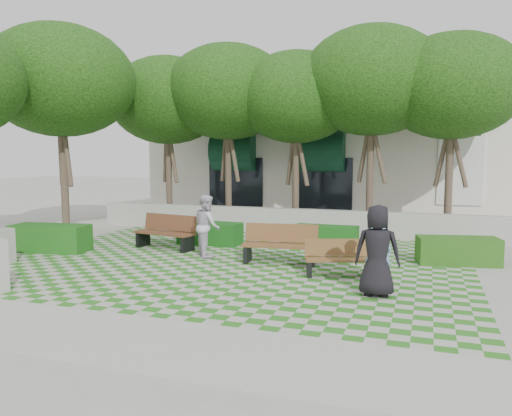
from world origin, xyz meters
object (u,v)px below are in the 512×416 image
at_px(bench_mid, 280,245).
at_px(person_blue, 378,250).
at_px(bench_east, 340,259).
at_px(person_white, 207,226).
at_px(bench_west, 166,232).
at_px(hedge_midleft, 210,233).
at_px(hedge_midright, 326,237).
at_px(person_dark, 377,251).
at_px(hedge_west, 50,238).
at_px(hedge_east, 458,251).

height_order(bench_mid, person_blue, person_blue).
xyz_separation_m(bench_east, person_blue, (0.92, -0.70, 0.39)).
xyz_separation_m(bench_east, person_white, (-3.87, 1.05, 0.46)).
relative_size(bench_mid, bench_west, 0.98).
height_order(hedge_midleft, person_white, person_white).
relative_size(bench_west, person_blue, 1.27).
bearing_deg(person_white, bench_east, -143.59).
height_order(bench_east, hedge_midright, bench_east).
bearing_deg(person_dark, bench_west, -27.99).
distance_m(hedge_west, person_white, 4.76).
relative_size(bench_west, person_white, 1.17).
height_order(bench_mid, person_dark, person_dark).
xyz_separation_m(bench_mid, person_white, (-2.17, 0.19, 0.38)).
height_order(hedge_west, person_white, person_white).
relative_size(bench_mid, hedge_west, 0.89).
relative_size(hedge_midleft, hedge_west, 0.89).
bearing_deg(hedge_east, person_white, -169.61).
xyz_separation_m(bench_west, person_white, (1.66, -0.67, 0.37)).
relative_size(hedge_west, person_white, 1.30).
height_order(bench_west, person_white, person_white).
bearing_deg(bench_east, bench_west, 144.51).
relative_size(bench_east, person_dark, 0.92).
distance_m(bench_west, hedge_midright, 4.84).
distance_m(hedge_west, person_dark, 9.67).
xyz_separation_m(bench_mid, person_blue, (2.62, -1.56, 0.31)).
bearing_deg(person_dark, hedge_midright, -69.87).
distance_m(hedge_midleft, person_blue, 6.59).
bearing_deg(hedge_west, person_dark, -9.91).
distance_m(bench_mid, person_white, 2.21).
bearing_deg(hedge_east, hedge_west, -169.72).
distance_m(hedge_west, person_blue, 9.50).
xyz_separation_m(hedge_east, person_dark, (-1.68, -3.69, 0.57)).
bearing_deg(bench_mid, person_white, 168.86).
bearing_deg(bench_east, person_blue, -55.58).
bearing_deg(hedge_west, hedge_midleft, 33.89).
bearing_deg(hedge_midright, hedge_midleft, -170.82).
bearing_deg(bench_west, hedge_west, -142.61).
height_order(hedge_midleft, person_dark, person_dark).
relative_size(hedge_west, person_dark, 1.22).
distance_m(bench_east, person_blue, 1.23).
bearing_deg(bench_west, person_dark, -15.08).
relative_size(hedge_midleft, person_dark, 1.08).
distance_m(bench_west, person_white, 1.83).
bearing_deg(bench_mid, hedge_west, 179.14).
height_order(bench_east, hedge_east, bench_east).
bearing_deg(hedge_midleft, hedge_west, -146.11).
xyz_separation_m(bench_west, hedge_west, (-3.00, -1.50, -0.10)).
bearing_deg(person_white, hedge_east, -118.08).
bearing_deg(hedge_midleft, hedge_east, -4.75).
relative_size(bench_east, bench_west, 0.84).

